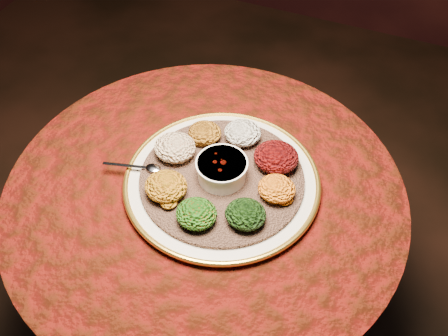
% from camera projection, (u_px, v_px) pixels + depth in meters
% --- Properties ---
extents(table, '(0.96, 0.96, 0.73)m').
position_uv_depth(table, '(206.00, 230.00, 1.33)').
color(table, black).
rests_on(table, ground).
extents(platter, '(0.53, 0.53, 0.02)m').
position_uv_depth(platter, '(222.00, 181.00, 1.19)').
color(platter, beige).
rests_on(platter, table).
extents(injera, '(0.45, 0.45, 0.01)m').
position_uv_depth(injera, '(222.00, 178.00, 1.18)').
color(injera, brown).
rests_on(injera, platter).
extents(stew_bowl, '(0.12, 0.12, 0.05)m').
position_uv_depth(stew_bowl, '(222.00, 169.00, 1.15)').
color(stew_bowl, white).
rests_on(stew_bowl, injera).
extents(spoon, '(0.14, 0.05, 0.01)m').
position_uv_depth(spoon, '(149.00, 168.00, 1.19)').
color(spoon, silver).
rests_on(spoon, injera).
extents(portion_ayib, '(0.09, 0.09, 0.04)m').
position_uv_depth(portion_ayib, '(243.00, 133.00, 1.24)').
color(portion_ayib, silver).
rests_on(portion_ayib, injera).
extents(portion_kitfo, '(0.11, 0.10, 0.05)m').
position_uv_depth(portion_kitfo, '(276.00, 157.00, 1.18)').
color(portion_kitfo, black).
rests_on(portion_kitfo, injera).
extents(portion_tikil, '(0.09, 0.08, 0.04)m').
position_uv_depth(portion_tikil, '(277.00, 189.00, 1.13)').
color(portion_tikil, '#BC7C0F').
rests_on(portion_tikil, injera).
extents(portion_gomen, '(0.09, 0.09, 0.04)m').
position_uv_depth(portion_gomen, '(246.00, 214.00, 1.08)').
color(portion_gomen, black).
rests_on(portion_gomen, injera).
extents(portion_mixveg, '(0.09, 0.09, 0.04)m').
position_uv_depth(portion_mixveg, '(196.00, 214.00, 1.08)').
color(portion_mixveg, maroon).
rests_on(portion_mixveg, injera).
extents(portion_kik, '(0.10, 0.09, 0.05)m').
position_uv_depth(portion_kik, '(166.00, 186.00, 1.13)').
color(portion_kik, '#BB6710').
rests_on(portion_kik, injera).
extents(portion_timatim, '(0.10, 0.10, 0.05)m').
position_uv_depth(portion_timatim, '(175.00, 147.00, 1.21)').
color(portion_timatim, maroon).
rests_on(portion_timatim, injera).
extents(portion_shiro, '(0.08, 0.08, 0.04)m').
position_uv_depth(portion_shiro, '(205.00, 133.00, 1.25)').
color(portion_shiro, '#9C5D12').
rests_on(portion_shiro, injera).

